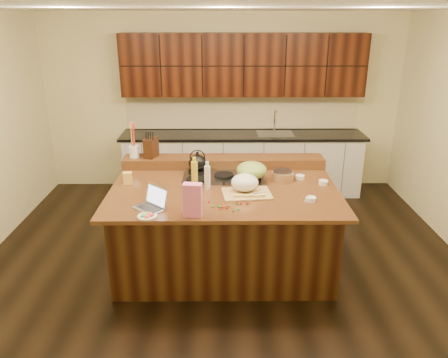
{
  "coord_description": "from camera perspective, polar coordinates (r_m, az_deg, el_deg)",
  "views": [
    {
      "loc": [
        -0.03,
        -4.3,
        2.63
      ],
      "look_at": [
        0.0,
        0.05,
        1.0
      ],
      "focal_mm": 35.0,
      "sensor_mm": 36.0,
      "label": 1
    }
  ],
  "objects": [
    {
      "name": "room",
      "position": [
        4.49,
        0.0,
        3.96
      ],
      "size": [
        5.52,
        5.02,
        2.72
      ],
      "color": "black",
      "rests_on": "ground"
    },
    {
      "name": "island",
      "position": [
        4.81,
        0.0,
        -6.19
      ],
      "size": [
        2.4,
        1.6,
        0.92
      ],
      "color": "black",
      "rests_on": "ground"
    },
    {
      "name": "back_ledge",
      "position": [
        5.26,
        -0.05,
        2.28
      ],
      "size": [
        2.4,
        0.3,
        0.12
      ],
      "primitive_type": "cube",
      "color": "black",
      "rests_on": "island"
    },
    {
      "name": "cooktop",
      "position": [
        4.9,
        -0.02,
        0.32
      ],
      "size": [
        0.92,
        0.52,
        0.05
      ],
      "color": "gray",
      "rests_on": "island"
    },
    {
      "name": "back_counter",
      "position": [
        6.74,
        2.44,
        6.38
      ],
      "size": [
        3.7,
        0.66,
        2.4
      ],
      "color": "silver",
      "rests_on": "ground"
    },
    {
      "name": "kettle",
      "position": [
        4.99,
        -3.48,
        2.13
      ],
      "size": [
        0.23,
        0.23,
        0.18
      ],
      "primitive_type": "ellipsoid",
      "rotation": [
        0.0,
        0.0,
        -0.14
      ],
      "color": "black",
      "rests_on": "cooktop"
    },
    {
      "name": "green_bowl",
      "position": [
        4.75,
        3.61,
        1.16
      ],
      "size": [
        0.42,
        0.42,
        0.18
      ],
      "primitive_type": "ellipsoid",
      "rotation": [
        0.0,
        0.0,
        -0.31
      ],
      "color": "olive",
      "rests_on": "cooktop"
    },
    {
      "name": "laptop",
      "position": [
        4.18,
        -9.31,
        -3.08
      ],
      "size": [
        0.36,
        0.36,
        0.2
      ],
      "rotation": [
        0.0,
        0.0,
        -0.75
      ],
      "color": "#B7B7BC",
      "rests_on": "island"
    },
    {
      "name": "oil_bottle",
      "position": [
        4.65,
        -3.87,
        0.68
      ],
      "size": [
        0.09,
        0.09,
        0.27
      ],
      "primitive_type": "cylinder",
      "rotation": [
        0.0,
        0.0,
        0.26
      ],
      "color": "gold",
      "rests_on": "island"
    },
    {
      "name": "vinegar_bottle",
      "position": [
        4.56,
        -2.18,
        0.19
      ],
      "size": [
        0.08,
        0.08,
        0.25
      ],
      "primitive_type": "cylinder",
      "rotation": [
        0.0,
        0.0,
        0.32
      ],
      "color": "silver",
      "rests_on": "island"
    },
    {
      "name": "wooden_tray",
      "position": [
        4.47,
        2.8,
        -0.78
      ],
      "size": [
        0.52,
        0.41,
        0.2
      ],
      "rotation": [
        0.0,
        0.0,
        0.11
      ],
      "color": "tan",
      "rests_on": "island"
    },
    {
      "name": "ramekin_a",
      "position": [
        4.37,
        11.27,
        -2.6
      ],
      "size": [
        0.11,
        0.11,
        0.04
      ],
      "primitive_type": "cylinder",
      "rotation": [
        0.0,
        0.0,
        0.09
      ],
      "color": "white",
      "rests_on": "island"
    },
    {
      "name": "ramekin_b",
      "position": [
        4.83,
        12.85,
        -0.43
      ],
      "size": [
        0.1,
        0.1,
        0.04
      ],
      "primitive_type": "cylinder",
      "rotation": [
        0.0,
        0.0,
        0.04
      ],
      "color": "white",
      "rests_on": "island"
    },
    {
      "name": "ramekin_c",
      "position": [
        4.94,
        9.9,
        0.25
      ],
      "size": [
        0.11,
        0.11,
        0.04
      ],
      "primitive_type": "cylinder",
      "rotation": [
        0.0,
        0.0,
        -0.1
      ],
      "color": "white",
      "rests_on": "island"
    },
    {
      "name": "strainer_bowl",
      "position": [
        4.87,
        7.67,
        0.38
      ],
      "size": [
        0.29,
        0.29,
        0.09
      ],
      "primitive_type": "cylinder",
      "rotation": [
        0.0,
        0.0,
        -0.27
      ],
      "color": "#996B3F",
      "rests_on": "island"
    },
    {
      "name": "kitchen_timer",
      "position": [
        4.38,
        10.84,
        -2.33
      ],
      "size": [
        0.08,
        0.08,
        0.07
      ],
      "primitive_type": "cone",
      "rotation": [
        0.0,
        0.0,
        0.01
      ],
      "color": "silver",
      "rests_on": "island"
    },
    {
      "name": "pink_bag",
      "position": [
        3.94,
        -4.12,
        -2.76
      ],
      "size": [
        0.18,
        0.11,
        0.31
      ],
      "primitive_type": "cube",
      "rotation": [
        0.0,
        0.0,
        -0.12
      ],
      "color": "pink",
      "rests_on": "island"
    },
    {
      "name": "candy_plate",
      "position": [
        4.03,
        -9.99,
        -4.81
      ],
      "size": [
        0.24,
        0.24,
        0.01
      ],
      "primitive_type": "cylinder",
      "rotation": [
        0.0,
        0.0,
        0.43
      ],
      "color": "white",
      "rests_on": "island"
    },
    {
      "name": "package_box",
      "position": [
        4.83,
        -12.47,
        0.11
      ],
      "size": [
        0.1,
        0.08,
        0.13
      ],
      "primitive_type": "cube",
      "rotation": [
        0.0,
        0.0,
        0.14
      ],
      "color": "#E1BE4F",
      "rests_on": "island"
    },
    {
      "name": "utensil_crock",
      "position": [
        5.33,
        -11.66,
        3.54
      ],
      "size": [
        0.14,
        0.14,
        0.14
      ],
      "primitive_type": "cylinder",
      "rotation": [
        0.0,
        0.0,
        0.16
      ],
      "color": "white",
      "rests_on": "back_ledge"
    },
    {
      "name": "knife_block",
      "position": [
        5.28,
        -9.51,
        4.07
      ],
      "size": [
        0.17,
        0.22,
        0.24
      ],
      "primitive_type": "cube",
      "rotation": [
        0.0,
        0.0,
        -0.3
      ],
      "color": "black",
      "rests_on": "back_ledge"
    },
    {
      "name": "gumdrop_0",
      "position": [
        4.27,
        1.79,
        -2.95
      ],
      "size": [
        0.02,
        0.02,
        0.02
      ],
      "primitive_type": "ellipsoid",
      "color": "red",
      "rests_on": "island"
    },
    {
      "name": "gumdrop_1",
      "position": [
        4.17,
        -0.75,
        -3.55
      ],
      "size": [
        0.02,
        0.02,
        0.02
      ],
      "primitive_type": "ellipsoid",
      "color": "#198C26",
      "rests_on": "island"
    },
    {
      "name": "gumdrop_2",
      "position": [
        4.26,
        -2.0,
        -2.98
      ],
      "size": [
        0.02,
        0.02,
        0.02
      ],
      "primitive_type": "ellipsoid",
      "color": "red",
      "rests_on": "island"
    },
    {
      "name": "gumdrop_3",
      "position": [
        4.15,
        -1.55,
        -3.63
      ],
      "size": [
        0.02,
        0.02,
        0.02
      ],
      "primitive_type": "ellipsoid",
      "color": "#198C26",
      "rests_on": "island"
    },
    {
      "name": "gumdrop_4",
      "position": [
        4.23,
        2.18,
        -3.2
      ],
      "size": [
        0.02,
        0.02,
        0.02
      ],
      "primitive_type": "ellipsoid",
      "color": "red",
      "rests_on": "island"
    },
    {
      "name": "gumdrop_5",
      "position": [
        4.22,
        1.69,
        -3.21
      ],
      "size": [
        0.02,
        0.02,
        0.02
      ],
      "primitive_type": "ellipsoid",
      "color": "#198C26",
      "rests_on": "island"
    },
    {
      "name": "gumdrop_6",
      "position": [
        4.16,
        0.3,
        -3.61
      ],
      "size": [
        0.02,
        0.02,
        0.02
      ],
      "primitive_type": "ellipsoid",
      "color": "red",
      "rests_on": "island"
    },
    {
      "name": "gumdrop_7",
      "position": [
        4.15,
        -0.53,
        -3.65
      ],
      "size": [
        0.02,
        0.02,
        0.02
      ],
      "primitive_type": "ellipsoid",
      "color": "#198C26",
      "rests_on": "island"
    },
    {
      "name": "gumdrop_8",
      "position": [
        4.14,
        -0.19,
        -3.7
      ],
      "size": [
        0.02,
        0.02,
        0.02
      ],
      "primitive_type": "ellipsoid",
      "color": "red",
      "rests_on": "island"
    },
    {
      "name": "gumdrop_9",
      "position": [
        4.07,
        1.23,
        -4.18
      ],
      "size": [
        0.02,
        0.02,
        0.02
      ],
      "primitive_type": "ellipsoid",
      "color": "#198C26",
      "rests_on": "island"
    },
    {
      "name": "gumdrop_10",
      "position": [
        4.13,
        0.39,
        -3.8
      ],
      "size": [
        0.02,
        0.02,
        0.02
      ],
      "primitive_type": "ellipsoid",
      "color": "red",
      "rests_on": "island"
    },
    {
      "name": "gumdrop_11",
      "position": [
        4.17,
        0.52,
        -3.54
      ],
      "size": [
        0.02,
        0.02,
        0.02
      ],
      "primitive_type": "ellipsoid",
      "color": "#198C26",
      "rests_on": "island"
    },
    {
      "name": "gumdrop_12",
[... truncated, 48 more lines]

